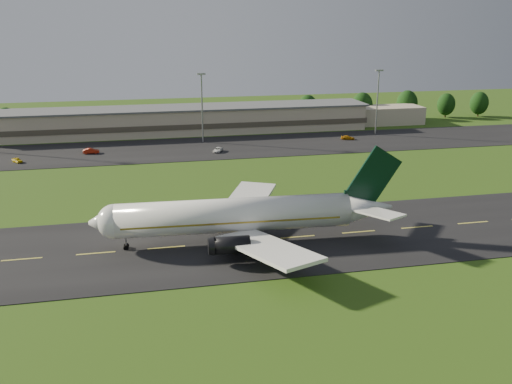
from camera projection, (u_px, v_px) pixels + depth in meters
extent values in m
plane|color=#224110|center=(233.00, 243.00, 94.11)|extent=(360.00, 360.00, 0.00)
cube|color=black|center=(233.00, 242.00, 94.09)|extent=(220.00, 30.00, 0.10)
cube|color=black|center=(189.00, 149.00, 161.37)|extent=(260.00, 30.00, 0.10)
cylinder|color=white|center=(234.00, 215.00, 92.74)|extent=(38.24, 7.56, 5.60)
sphere|color=white|center=(115.00, 222.00, 89.81)|extent=(5.60, 5.60, 5.60)
cone|color=white|center=(102.00, 222.00, 89.50)|extent=(4.27, 5.58, 5.38)
cone|color=white|center=(366.00, 208.00, 96.21)|extent=(9.27, 5.95, 5.49)
cube|color=olive|center=(231.00, 217.00, 92.76)|extent=(35.25, 7.45, 0.28)
cube|color=black|center=(111.00, 218.00, 89.55)|extent=(2.15, 3.10, 0.65)
cube|color=white|center=(267.00, 248.00, 83.34)|extent=(13.34, 20.22, 2.20)
cube|color=white|center=(246.00, 202.00, 104.10)|extent=(14.85, 20.09, 2.20)
cube|color=white|center=(377.00, 213.00, 91.23)|extent=(7.22, 9.40, 0.91)
cube|color=white|center=(357.00, 194.00, 100.66)|extent=(7.80, 9.35, 0.91)
cube|color=black|center=(358.00, 198.00, 95.45)|extent=(5.02, 0.81, 3.00)
cube|color=black|center=(374.00, 176.00, 94.75)|extent=(9.44, 0.94, 10.55)
cylinder|color=black|center=(231.00, 245.00, 85.51)|extent=(5.73, 2.99, 2.70)
cylinder|color=black|center=(220.00, 211.00, 100.61)|extent=(5.73, 2.99, 2.70)
cube|color=tan|center=(181.00, 121.00, 182.64)|extent=(120.00, 15.00, 8.00)
cube|color=#4C4438|center=(181.00, 123.00, 182.88)|extent=(121.00, 15.40, 1.60)
cube|color=#595B60|center=(180.00, 108.00, 181.43)|extent=(122.00, 16.00, 0.50)
cube|color=tan|center=(381.00, 115.00, 199.01)|extent=(28.00, 11.00, 6.00)
cylinder|color=gray|center=(202.00, 109.00, 166.95)|extent=(0.44, 0.44, 20.00)
cube|color=gray|center=(201.00, 74.00, 163.99)|extent=(2.40, 1.20, 0.50)
cylinder|color=gray|center=(377.00, 103.00, 178.11)|extent=(0.44, 0.44, 20.00)
cube|color=gray|center=(379.00, 70.00, 175.16)|extent=(2.40, 1.20, 0.50)
cylinder|color=black|center=(8.00, 131.00, 180.49)|extent=(0.56, 0.56, 2.75)
ellipsoid|color=black|center=(6.00, 120.00, 179.51)|extent=(6.41, 6.41, 8.01)
cylinder|color=black|center=(65.00, 128.00, 185.11)|extent=(0.56, 0.56, 2.35)
ellipsoid|color=black|center=(64.00, 120.00, 184.27)|extent=(5.49, 5.49, 6.86)
cylinder|color=black|center=(307.00, 118.00, 203.19)|extent=(0.56, 0.56, 3.01)
ellipsoid|color=black|center=(308.00, 107.00, 202.11)|extent=(7.03, 7.03, 8.79)
cylinder|color=black|center=(362.00, 116.00, 205.23)|extent=(0.56, 0.56, 3.20)
ellipsoid|color=black|center=(362.00, 105.00, 204.08)|extent=(7.47, 7.47, 9.34)
cylinder|color=black|center=(406.00, 114.00, 210.06)|extent=(0.56, 0.56, 3.24)
ellipsoid|color=black|center=(407.00, 103.00, 208.89)|extent=(7.57, 7.57, 9.46)
cylinder|color=black|center=(445.00, 113.00, 212.48)|extent=(0.56, 0.56, 2.80)
ellipsoid|color=black|center=(446.00, 104.00, 211.48)|extent=(6.53, 6.53, 8.16)
cylinder|color=black|center=(478.00, 113.00, 214.25)|extent=(0.56, 0.56, 2.91)
ellipsoid|color=black|center=(479.00, 103.00, 213.21)|extent=(6.79, 6.79, 8.49)
imported|color=#DABA0C|center=(17.00, 160.00, 145.71)|extent=(3.26, 3.71, 1.21)
imported|color=#A41D0A|center=(91.00, 151.00, 155.26)|extent=(4.37, 1.60, 1.43)
imported|color=silver|center=(218.00, 150.00, 157.21)|extent=(3.54, 4.75, 1.20)
imported|color=#C37D0B|center=(348.00, 138.00, 173.16)|extent=(4.42, 2.80, 1.19)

